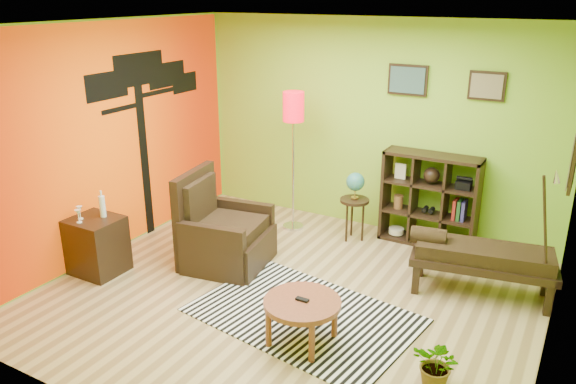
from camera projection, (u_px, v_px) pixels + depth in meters
The scene contains 11 objects.
ground at pixel (289, 295), 6.04m from camera, with size 5.00×5.00×0.00m, color tan.
room_shell at pixel (281, 131), 5.49m from camera, with size 5.04×4.54×2.82m.
zebra_rug at pixel (304, 315), 5.67m from camera, with size 2.17×1.43×0.01m, color white.
coffee_table at pixel (302, 306), 5.12m from camera, with size 0.71×0.71×0.46m.
armchair at pixel (222, 237), 6.66m from camera, with size 1.06×1.06×1.12m.
side_cabinet at pixel (97, 245), 6.45m from camera, with size 0.56×0.51×0.98m.
floor_lamp at pixel (293, 119), 7.26m from camera, with size 0.28×0.28×1.88m.
globe_table at pixel (355, 189), 7.18m from camera, with size 0.38×0.38×0.92m.
cube_shelf at pixel (430, 200), 7.08m from camera, with size 1.20×0.35×1.20m.
bench at pixel (479, 256), 5.94m from camera, with size 1.56×0.78×0.69m.
potted_plant at pixel (437, 370), 4.60m from camera, with size 0.39×0.43×0.34m, color #26661E.
Camera 1 is at (2.59, -4.63, 3.10)m, focal length 35.00 mm.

